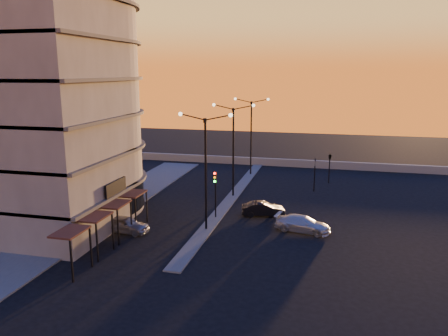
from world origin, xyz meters
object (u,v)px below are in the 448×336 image
car_sedan (263,209)px  car_wagon (303,224)px  streetlamp_mid (233,143)px  traffic_light_main (215,187)px  car_hatchback (125,224)px

car_sedan → car_wagon: (3.67, -3.14, 0.01)m
streetlamp_mid → traffic_light_main: streetlamp_mid is taller
streetlamp_mid → car_sedan: 8.30m
streetlamp_mid → traffic_light_main: (0.00, -7.13, -2.70)m
traffic_light_main → car_sedan: (3.94, 1.77, -2.26)m
streetlamp_mid → car_wagon: streetlamp_mid is taller
car_hatchback → car_sedan: car_hatchback is taller
car_hatchback → traffic_light_main: bearing=-46.4°
streetlamp_mid → traffic_light_main: bearing=-90.0°
car_sedan → car_wagon: bearing=-143.8°
streetlamp_mid → car_hatchback: streetlamp_mid is taller
car_wagon → car_sedan: bearing=60.6°
car_sedan → car_hatchback: bearing=110.2°
car_wagon → streetlamp_mid: bearing=53.0°
streetlamp_mid → car_wagon: (7.61, -8.49, -4.95)m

